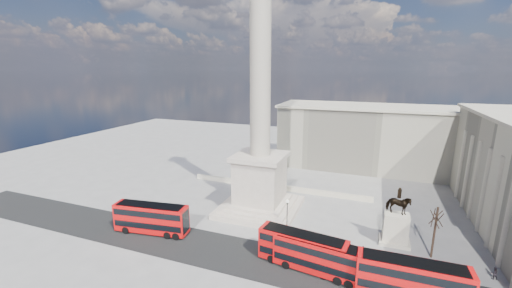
{
  "coord_description": "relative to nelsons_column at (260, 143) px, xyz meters",
  "views": [
    {
      "loc": [
        18.54,
        -46.25,
        25.8
      ],
      "look_at": [
        0.89,
        0.56,
        13.8
      ],
      "focal_mm": 22.0,
      "sensor_mm": 36.0,
      "label": 1
    }
  ],
  "objects": [
    {
      "name": "red_bus_d",
      "position": [
        24.21,
        -16.07,
        -10.37
      ],
      "size": [
        12.0,
        2.97,
        4.85
      ],
      "rotation": [
        0.0,
        0.0,
        0.01
      ],
      "color": "red",
      "rests_on": "ground"
    },
    {
      "name": "ground",
      "position": [
        0.0,
        -5.0,
        -12.92
      ],
      "size": [
        180.0,
        180.0,
        0.0
      ],
      "primitive_type": "plane",
      "color": "gray",
      "rests_on": "ground"
    },
    {
      "name": "red_bus_a",
      "position": [
        -13.33,
        -14.1,
        -10.37
      ],
      "size": [
        12.25,
        4.34,
        4.86
      ],
      "rotation": [
        0.0,
        0.0,
        0.14
      ],
      "color": "red",
      "rests_on": "ground"
    },
    {
      "name": "pedestrian_standing",
      "position": [
        34.43,
        -8.4,
        -12.09
      ],
      "size": [
        0.89,
        0.74,
        1.66
      ],
      "primitive_type": "imported",
      "rotation": [
        0.0,
        0.0,
        3.28
      ],
      "color": "#262126",
      "rests_on": "ground"
    },
    {
      "name": "equestrian_statue",
      "position": [
        23.08,
        -3.7,
        -9.76
      ],
      "size": [
        4.36,
        3.27,
        8.99
      ],
      "color": "beige",
      "rests_on": "ground"
    },
    {
      "name": "red_bus_b",
      "position": [
        13.23,
        -14.94,
        -10.54
      ],
      "size": [
        11.43,
        3.99,
        4.54
      ],
      "rotation": [
        0.0,
        0.0,
        -0.13
      ],
      "color": "red",
      "rests_on": "ground"
    },
    {
      "name": "bare_tree_far",
      "position": [
        37.65,
        12.62,
        -6.89
      ],
      "size": [
        1.87,
        1.87,
        7.64
      ],
      "rotation": [
        0.0,
        0.0,
        0.06
      ],
      "color": "#332319",
      "rests_on": "ground"
    },
    {
      "name": "red_bus_c",
      "position": [
        11.26,
        -14.36,
        -10.41
      ],
      "size": [
        12.03,
        4.16,
        4.78
      ],
      "rotation": [
        0.0,
        0.0,
        -0.13
      ],
      "color": "red",
      "rests_on": "ground"
    },
    {
      "name": "pedestrian_walking",
      "position": [
        11.57,
        -8.64,
        -12.06
      ],
      "size": [
        0.64,
        0.44,
        1.71
      ],
      "primitive_type": "imported",
      "rotation": [
        0.0,
        0.0,
        0.05
      ],
      "color": "#262126",
      "rests_on": "ground"
    },
    {
      "name": "nelsons_column",
      "position": [
        0.0,
        0.0,
        0.0
      ],
      "size": [
        14.0,
        14.0,
        49.85
      ],
      "color": "beige",
      "rests_on": "ground"
    },
    {
      "name": "balustrade_wall",
      "position": [
        0.0,
        11.0,
        -12.37
      ],
      "size": [
        40.0,
        0.6,
        1.1
      ],
      "primitive_type": "cube",
      "color": "beige",
      "rests_on": "ground"
    },
    {
      "name": "bare_tree_near",
      "position": [
        27.78,
        -5.87,
        -6.63
      ],
      "size": [
        1.82,
        1.82,
        7.97
      ],
      "rotation": [
        0.0,
        0.0,
        0.17
      ],
      "color": "#332319",
      "rests_on": "ground"
    },
    {
      "name": "asphalt_road",
      "position": [
        5.0,
        -15.0,
        -12.91
      ],
      "size": [
        120.0,
        9.0,
        0.01
      ],
      "primitive_type": "cube",
      "color": "black",
      "rests_on": "ground"
    },
    {
      "name": "pedestrian_crossing",
      "position": [
        18.74,
        -9.45,
        -12.01
      ],
      "size": [
        0.95,
        1.14,
        1.82
      ],
      "primitive_type": "imported",
      "rotation": [
        0.0,
        0.0,
        2.14
      ],
      "color": "#262126",
      "rests_on": "ground"
    },
    {
      "name": "building_northeast",
      "position": [
        20.0,
        35.0,
        -4.59
      ],
      "size": [
        51.0,
        17.0,
        16.6
      ],
      "color": "beige",
      "rests_on": "ground"
    },
    {
      "name": "victorian_lamp",
      "position": [
        6.97,
        -6.48,
        -9.56
      ],
      "size": [
        0.49,
        0.49,
        5.7
      ],
      "rotation": [
        0.0,
        0.0,
        0.37
      ],
      "color": "black",
      "rests_on": "ground"
    }
  ]
}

